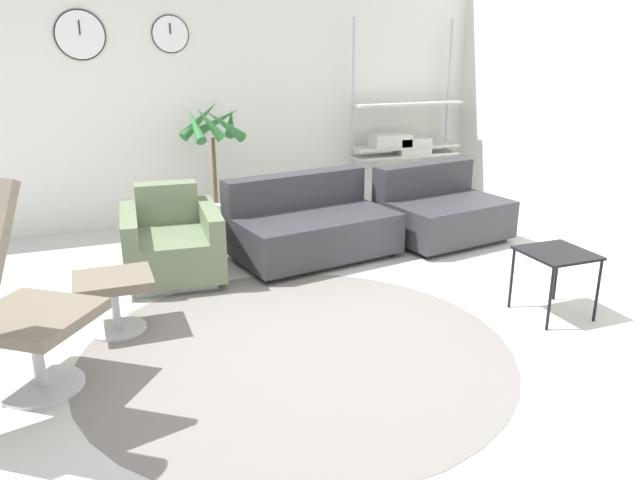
# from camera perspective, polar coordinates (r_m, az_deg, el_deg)

# --- Properties ---
(ground_plane) EXTENTS (12.00, 12.00, 0.00)m
(ground_plane) POSITION_cam_1_polar(r_m,az_deg,el_deg) (3.94, -3.78, -9.15)
(ground_plane) COLOR silver
(wall_back) EXTENTS (12.00, 0.09, 2.80)m
(wall_back) POSITION_cam_1_polar(r_m,az_deg,el_deg) (6.39, -12.18, 14.01)
(wall_back) COLOR silver
(wall_back) RESTS_ON ground_plane
(round_rug) EXTENTS (2.58, 2.58, 0.01)m
(round_rug) POSITION_cam_1_polar(r_m,az_deg,el_deg) (3.81, -2.09, -10.10)
(round_rug) COLOR slate
(round_rug) RESTS_ON ground_plane
(ottoman) EXTENTS (0.48, 0.41, 0.37)m
(ottoman) POSITION_cam_1_polar(r_m,az_deg,el_deg) (4.16, -18.34, -4.39)
(ottoman) COLOR #BCBCC1
(ottoman) RESTS_ON ground_plane
(armchair_red) EXTENTS (0.78, 0.88, 0.69)m
(armchair_red) POSITION_cam_1_polar(r_m,az_deg,el_deg) (5.00, -13.41, -0.42)
(armchair_red) COLOR silver
(armchair_red) RESTS_ON ground_plane
(couch_low) EXTENTS (1.46, 1.04, 0.68)m
(couch_low) POSITION_cam_1_polar(r_m,az_deg,el_deg) (5.33, -0.88, 1.12)
(couch_low) COLOR black
(couch_low) RESTS_ON ground_plane
(couch_second) EXTENTS (1.19, 0.99, 0.68)m
(couch_second) POSITION_cam_1_polar(r_m,az_deg,el_deg) (5.91, 10.95, 2.46)
(couch_second) COLOR black
(couch_second) RESTS_ON ground_plane
(side_table) EXTENTS (0.43, 0.43, 0.45)m
(side_table) POSITION_cam_1_polar(r_m,az_deg,el_deg) (4.43, 20.83, -1.59)
(side_table) COLOR black
(side_table) RESTS_ON ground_plane
(potted_plant) EXTENTS (0.63, 0.66, 1.25)m
(potted_plant) POSITION_cam_1_polar(r_m,az_deg,el_deg) (6.05, -9.61, 7.07)
(potted_plant) COLOR silver
(potted_plant) RESTS_ON ground_plane
(shelf_unit) EXTENTS (1.22, 0.28, 2.00)m
(shelf_unit) POSITION_cam_1_polar(r_m,az_deg,el_deg) (6.92, 7.65, 9.22)
(shelf_unit) COLOR #BCBCC1
(shelf_unit) RESTS_ON ground_plane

